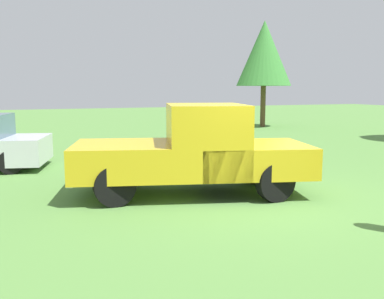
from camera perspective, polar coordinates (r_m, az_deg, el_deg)
ground_plane at (r=8.35m, az=8.46°, el=-6.54°), size 80.00×80.00×0.00m
pickup_truck at (r=8.50m, az=0.80°, el=0.19°), size 4.99×3.11×1.80m
person_bystander at (r=13.91m, az=3.51°, el=3.12°), size 0.38×0.38×1.59m
tree_back_right at (r=24.23m, az=9.66°, el=12.57°), size 3.02×3.02×5.81m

